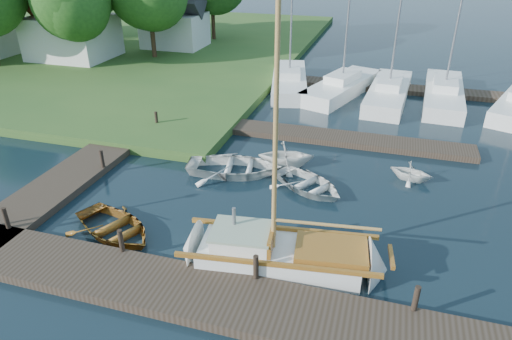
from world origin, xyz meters
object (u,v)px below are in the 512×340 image
(marina_boat_2, at_px, (389,91))
(sailboat, at_px, (284,256))
(marina_boat_3, at_px, (444,92))
(tender_d, at_px, (412,170))
(mooring_post_0, at_px, (6,218))
(tender_a, at_px, (234,165))
(mooring_post_2, at_px, (256,267))
(marina_boat_0, at_px, (289,80))
(dinghy, at_px, (114,225))
(house_c, at_px, (174,22))
(tender_b, at_px, (286,153))
(mooring_post_5, at_px, (156,119))
(house_a, at_px, (70,26))
(marina_boat_1, at_px, (342,86))
(mooring_post_4, at_px, (102,159))
(mooring_post_3, at_px, (416,298))
(mooring_post_1, at_px, (121,241))
(tender_c, at_px, (308,182))

(marina_boat_2, bearing_deg, sailboat, 176.32)
(marina_boat_3, bearing_deg, tender_d, 173.54)
(mooring_post_0, bearing_deg, tender_a, 47.83)
(mooring_post_2, bearing_deg, mooring_post_0, 180.00)
(marina_boat_0, bearing_deg, mooring_post_2, 177.36)
(marina_boat_2, distance_m, marina_boat_3, 3.40)
(dinghy, distance_m, house_c, 27.82)
(mooring_post_0, height_order, tender_b, tender_b)
(sailboat, xyz_separation_m, tender_a, (-3.58, 5.46, 0.08))
(mooring_post_2, bearing_deg, mooring_post_5, 130.36)
(tender_a, bearing_deg, house_a, 41.54)
(tender_a, bearing_deg, marina_boat_0, -8.33)
(marina_boat_1, bearing_deg, house_a, 103.89)
(marina_boat_1, distance_m, marina_boat_2, 2.99)
(tender_b, relative_size, house_a, 0.39)
(mooring_post_2, relative_size, dinghy, 0.23)
(mooring_post_0, bearing_deg, house_a, 120.76)
(mooring_post_4, relative_size, marina_boat_1, 0.08)
(sailboat, bearing_deg, mooring_post_4, 149.92)
(mooring_post_0, bearing_deg, marina_boat_3, 51.89)
(marina_boat_1, height_order, marina_boat_2, marina_boat_2)
(mooring_post_5, distance_m, tender_d, 13.06)
(mooring_post_2, relative_size, mooring_post_5, 1.00)
(mooring_post_3, bearing_deg, mooring_post_0, 180.00)
(tender_a, distance_m, tender_b, 2.42)
(marina_boat_0, height_order, marina_boat_1, marina_boat_0)
(tender_a, distance_m, marina_boat_0, 12.93)
(tender_a, xyz_separation_m, marina_boat_0, (-0.52, 12.92, 0.14))
(marina_boat_2, bearing_deg, mooring_post_1, 162.43)
(mooring_post_4, bearing_deg, marina_boat_2, 50.19)
(tender_b, height_order, tender_d, tender_b)
(mooring_post_3, bearing_deg, marina_boat_1, 102.91)
(mooring_post_4, distance_m, dinghy, 4.90)
(mooring_post_5, bearing_deg, house_c, 112.38)
(marina_boat_2, bearing_deg, mooring_post_4, 144.45)
(dinghy, height_order, tender_c, dinghy)
(mooring_post_3, xyz_separation_m, tender_b, (-5.47, 7.94, -0.05))
(tender_b, xyz_separation_m, tender_c, (1.37, -1.77, -0.31))
(mooring_post_0, distance_m, mooring_post_1, 4.50)
(marina_boat_0, height_order, house_c, marina_boat_0)
(mooring_post_4, distance_m, tender_a, 5.76)
(mooring_post_4, xyz_separation_m, dinghy, (2.97, -3.88, -0.33))
(mooring_post_0, distance_m, house_c, 27.84)
(dinghy, relative_size, tender_d, 1.98)
(mooring_post_0, bearing_deg, mooring_post_1, 0.00)
(tender_b, height_order, marina_boat_1, marina_boat_1)
(tender_c, xyz_separation_m, house_a, (-21.90, 14.83, 2.62))
(mooring_post_2, height_order, mooring_post_3, same)
(house_c, bearing_deg, mooring_post_5, -67.62)
(mooring_post_0, height_order, mooring_post_4, same)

